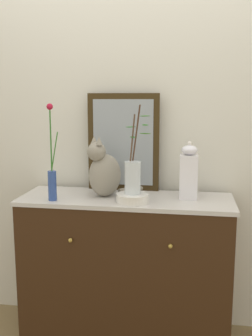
% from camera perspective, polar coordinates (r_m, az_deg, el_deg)
% --- Properties ---
extents(wall_back, '(4.40, 0.08, 2.60)m').
position_cam_1_polar(wall_back, '(2.62, 1.06, 5.27)').
color(wall_back, silver).
rests_on(wall_back, ground_plane).
extents(sideboard, '(1.28, 0.46, 0.93)m').
position_cam_1_polar(sideboard, '(2.54, -0.00, -14.43)').
color(sideboard, '#331D0E').
rests_on(sideboard, ground_plane).
extents(mirror_leaning, '(0.46, 0.03, 0.62)m').
position_cam_1_polar(mirror_leaning, '(2.54, -0.39, 3.71)').
color(mirror_leaning, '#33240F').
rests_on(mirror_leaning, sideboard).
extents(cat_sitting, '(0.37, 0.36, 0.37)m').
position_cam_1_polar(cat_sitting, '(2.39, -3.14, -0.55)').
color(cat_sitting, gray).
rests_on(cat_sitting, sideboard).
extents(vase_slim_green, '(0.07, 0.05, 0.56)m').
position_cam_1_polar(vase_slim_green, '(2.33, -10.61, -1.16)').
color(vase_slim_green, '#2D488E').
rests_on(vase_slim_green, sideboard).
extents(bowl_porcelain, '(0.19, 0.19, 0.05)m').
position_cam_1_polar(bowl_porcelain, '(2.27, 0.95, -4.37)').
color(bowl_porcelain, silver).
rests_on(bowl_porcelain, sideboard).
extents(vase_glass_clear, '(0.16, 0.14, 0.50)m').
position_cam_1_polar(vase_glass_clear, '(2.24, 1.01, -0.91)').
color(vase_glass_clear, silver).
rests_on(vase_glass_clear, bowl_porcelain).
extents(jar_lidded_porcelain, '(0.10, 0.10, 0.34)m').
position_cam_1_polar(jar_lidded_porcelain, '(2.36, 9.03, -0.67)').
color(jar_lidded_porcelain, white).
rests_on(jar_lidded_porcelain, sideboard).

